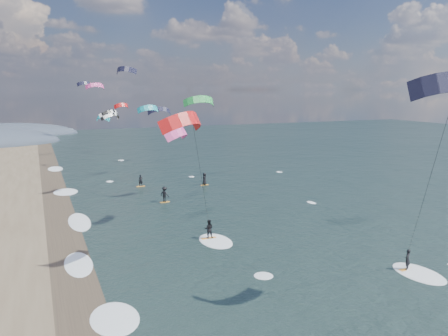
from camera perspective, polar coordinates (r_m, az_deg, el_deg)
name	(u,v)px	position (r m, az deg, el deg)	size (l,w,h in m)	color
ground	(330,332)	(25.52, 13.72, -20.09)	(260.00, 260.00, 0.00)	black
wet_sand_strip	(77,294)	(30.22, -18.61, -15.32)	(3.00, 240.00, 0.00)	#382D23
kitesurfer_near_a	(446,136)	(26.98, 27.04, 3.77)	(7.52, 8.35, 14.23)	orange
kitesurfer_near_b	(200,162)	(31.85, -3.20, 0.85)	(7.06, 9.01, 12.09)	orange
far_kitesurfers	(174,187)	(54.16, -6.57, -2.53)	(9.25, 10.19, 1.85)	orange
bg_kite_field	(128,99)	(74.31, -12.39, 8.79)	(14.84, 73.10, 10.31)	gray
shoreline_surf	(88,264)	(34.66, -17.30, -11.88)	(2.40, 79.40, 0.11)	white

